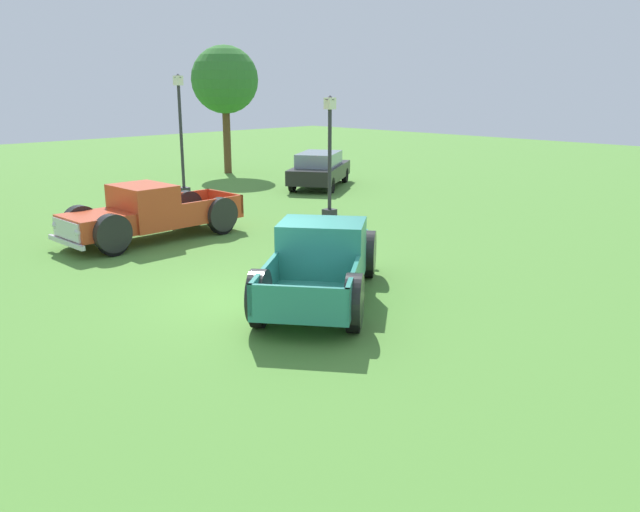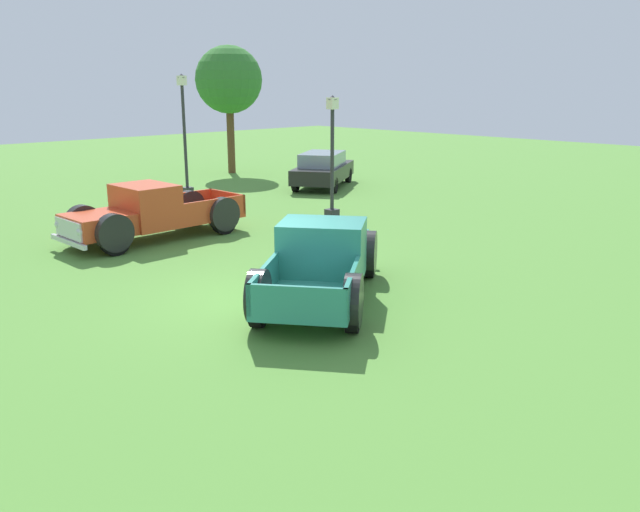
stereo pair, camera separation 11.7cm
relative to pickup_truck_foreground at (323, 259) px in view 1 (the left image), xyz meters
The scene contains 7 objects.
ground_plane 1.34m from the pickup_truck_foreground, 152.56° to the left, with size 80.00×80.00×0.00m, color #548C38.
pickup_truck_foreground is the anchor object (origin of this frame).
pickup_truck_behind_left 6.73m from the pickup_truck_foreground, 92.12° to the left, with size 5.12×2.08×1.55m.
sedan_distant_a 14.31m from the pickup_truck_foreground, 45.57° to the left, with size 4.64×3.84×1.46m.
lamp_post_near 13.84m from the pickup_truck_foreground, 68.58° to the left, with size 0.36×0.36×4.58m.
lamp_post_far 8.11m from the pickup_truck_foreground, 43.46° to the left, with size 0.36×0.36×3.86m.
oak_tree_east 19.68m from the pickup_truck_foreground, 58.88° to the left, with size 3.16×3.16×5.98m.
Camera 1 is at (-7.94, -9.48, 4.18)m, focal length 36.18 mm.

